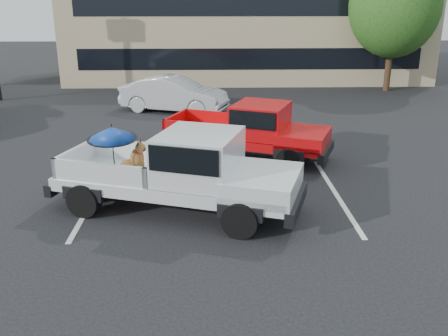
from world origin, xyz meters
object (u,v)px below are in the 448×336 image
Objects in this scene: tree_right at (395,5)px; silver_sedan at (174,94)px; red_pickup at (255,129)px; silver_pickup at (189,168)px.

tree_right is 1.52× the size of silver_sedan.
tree_right is 12.11m from silver_sedan.
red_pickup is at bearing -137.39° from silver_sedan.
silver_sedan is (-10.65, -4.61, -3.47)m from tree_right.
red_pickup is 1.21× the size of silver_sedan.
silver_pickup is 1.11× the size of red_pickup.
red_pickup is at bearing -125.02° from tree_right.
tree_right reaches higher than silver_pickup.
tree_right reaches higher than silver_sedan.
silver_pickup is 1.34× the size of silver_sedan.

